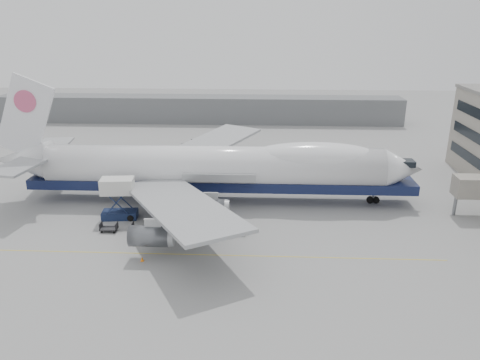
{
  "coord_description": "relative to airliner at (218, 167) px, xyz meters",
  "views": [
    {
      "loc": [
        7.27,
        -57.15,
        28.07
      ],
      "look_at": [
        4.31,
        6.0,
        5.65
      ],
      "focal_mm": 35.0,
      "sensor_mm": 36.0,
      "label": 1
    }
  ],
  "objects": [
    {
      "name": "dolly_3",
      "position": [
        -0.82,
        -12.03,
        -5.09
      ],
      "size": [
        2.3,
        1.35,
        1.3
      ],
      "color": "#2D2D30",
      "rests_on": "ground"
    },
    {
      "name": "dolly_2",
      "position": [
        -5.22,
        -12.03,
        -5.09
      ],
      "size": [
        2.3,
        1.35,
        1.3
      ],
      "color": "#2D2D30",
      "rests_on": "ground"
    },
    {
      "name": "dolly_1",
      "position": [
        -9.62,
        -12.03,
        -5.09
      ],
      "size": [
        2.3,
        1.35,
        1.3
      ],
      "color": "#2D2D30",
      "rests_on": "ground"
    },
    {
      "name": "hangar",
      "position": [
        -10.64,
        58.0,
        -2.12
      ],
      "size": [
        110.0,
        8.0,
        7.0
      ],
      "primitive_type": "cube",
      "color": "slate",
      "rests_on": "ground"
    },
    {
      "name": "ground",
      "position": [
        -0.64,
        -12.0,
        -5.62
      ],
      "size": [
        260.0,
        260.0,
        0.0
      ],
      "primitive_type": "plane",
      "color": "gray",
      "rests_on": "ground"
    },
    {
      "name": "apron_line",
      "position": [
        -0.64,
        -18.0,
        -5.62
      ],
      "size": [
        60.0,
        0.15,
        0.01
      ],
      "primitive_type": "cube",
      "color": "gold",
      "rests_on": "ground"
    },
    {
      "name": "catering_truck",
      "position": [
        -13.81,
        -7.48,
        -2.18
      ],
      "size": [
        5.23,
        3.85,
        6.1
      ],
      "rotation": [
        0.0,
        0.0,
        0.1
      ],
      "color": "#172447",
      "rests_on": "ground"
    },
    {
      "name": "airliner",
      "position": [
        0.0,
        0.0,
        0.0
      ],
      "size": [
        67.0,
        55.3,
        19.98
      ],
      "color": "white",
      "rests_on": "ground"
    },
    {
      "name": "traffic_cone",
      "position": [
        -7.51,
        -19.87,
        -5.35
      ],
      "size": [
        0.4,
        0.4,
        0.59
      ],
      "rotation": [
        0.0,
        0.0,
        0.42
      ],
      "color": "orange",
      "rests_on": "ground"
    },
    {
      "name": "dolly_0",
      "position": [
        -14.02,
        -12.03,
        -5.09
      ],
      "size": [
        2.3,
        1.35,
        1.3
      ],
      "color": "#2D2D30",
      "rests_on": "ground"
    },
    {
      "name": "dolly_4",
      "position": [
        3.57,
        -12.03,
        -5.09
      ],
      "size": [
        2.3,
        1.35,
        1.3
      ],
      "color": "#2D2D30",
      "rests_on": "ground"
    }
  ]
}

